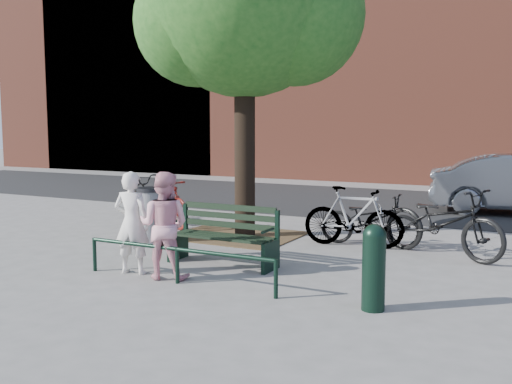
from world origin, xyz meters
The scene contains 16 objects.
ground centered at (0.00, 0.00, 0.00)m, with size 90.00×90.00×0.00m, color gray.
dirt_pit centered at (-1.00, 2.20, 0.01)m, with size 2.40×2.00×0.02m, color brown.
road centered at (0.00, 8.50, 0.01)m, with size 40.00×7.00×0.01m, color black.
townhouse_row centered at (0.17, 16.00, 6.25)m, with size 45.00×4.00×14.00m.
park_bench centered at (0.00, 0.08, 0.48)m, with size 1.74×0.54×0.97m.
guard_railing centered at (0.00, -1.20, 0.40)m, with size 3.06×0.06×0.51m.
street_tree centered at (-0.75, 2.20, 4.42)m, with size 4.20×3.80×6.50m.
person_left centered at (-0.90, -1.05, 0.75)m, with size 0.55×0.36×1.51m, color silver.
person_right centered at (-0.32, -1.05, 0.76)m, with size 0.74×0.58×1.52m, color pink.
bollard centered at (2.71, -1.08, 0.55)m, with size 0.27×0.27×1.02m.
litter_bin centered at (-2.11, 0.94, 0.52)m, with size 0.50×0.50×1.02m.
bicycle_a centered at (-4.30, 3.31, 0.53)m, with size 0.71×2.02×1.06m, color black.
bicycle_b centered at (-2.84, 2.40, 0.53)m, with size 0.50×1.77×1.07m, color #62120E.
bicycle_c centered at (1.61, 2.48, 0.47)m, with size 0.63×1.81×0.95m, color black.
bicycle_d centered at (1.38, 2.27, 0.54)m, with size 0.51×1.81×1.09m, color gray.
bicycle_e centered at (2.93, 2.20, 0.58)m, with size 0.77×2.20×1.15m, color black.
Camera 1 is at (4.50, -7.48, 2.13)m, focal length 40.00 mm.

